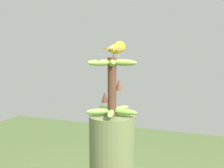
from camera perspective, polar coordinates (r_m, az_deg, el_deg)
banana_bunch at (r=1.44m, az=-0.00°, el=-0.67°), size 0.28×0.27×0.31m
perched_bird at (r=1.47m, az=1.12°, el=7.46°), size 0.23×0.07×0.09m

